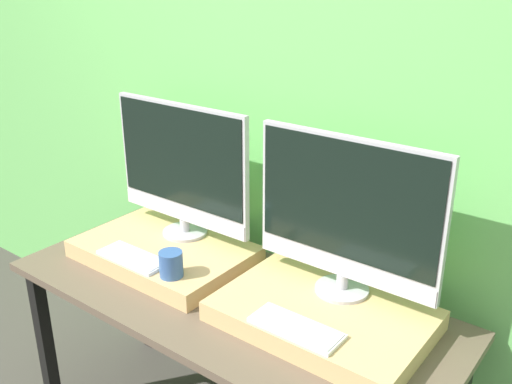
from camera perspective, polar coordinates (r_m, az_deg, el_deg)
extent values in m
cube|color=#66B75B|center=(2.10, 4.04, 8.40)|extent=(8.00, 0.04, 2.60)
cube|color=brown|center=(2.03, -2.91, -10.55)|extent=(1.63, 0.68, 0.03)
cube|color=black|center=(2.58, -20.33, -13.83)|extent=(0.05, 0.05, 0.68)
cube|color=black|center=(2.85, -10.89, -9.12)|extent=(0.05, 0.05, 0.68)
cube|color=tan|center=(2.26, -9.17, -5.91)|extent=(0.66, 0.44, 0.07)
cylinder|color=#B2B2B7|center=(2.31, -7.09, -3.96)|extent=(0.18, 0.18, 0.01)
cylinder|color=#B2B2B7|center=(2.30, -7.13, -3.27)|extent=(0.04, 0.04, 0.05)
cube|color=#B2B2B7|center=(2.20, -7.44, 2.85)|extent=(0.64, 0.02, 0.47)
cube|color=black|center=(2.18, -7.73, 3.49)|extent=(0.62, 0.00, 0.38)
cube|color=silver|center=(2.27, -7.43, -2.14)|extent=(0.63, 0.00, 0.06)
cube|color=silver|center=(2.15, -12.18, -6.43)|extent=(0.28, 0.11, 0.01)
cube|color=silver|center=(2.15, -12.20, -6.25)|extent=(0.27, 0.10, 0.00)
cylinder|color=#335693|center=(2.00, -8.49, -7.14)|extent=(0.08, 0.08, 0.09)
cube|color=tan|center=(1.87, 6.67, -12.18)|extent=(0.66, 0.44, 0.07)
cylinder|color=#B2B2B7|center=(1.93, 8.59, -9.56)|extent=(0.18, 0.18, 0.01)
cylinder|color=#B2B2B7|center=(1.92, 8.64, -8.78)|extent=(0.04, 0.04, 0.05)
cube|color=#B2B2B7|center=(1.80, 9.10, -1.66)|extent=(0.64, 0.02, 0.47)
cube|color=black|center=(1.78, 8.94, -0.92)|extent=(0.62, 0.00, 0.38)
cube|color=silver|center=(1.88, 8.52, -7.52)|extent=(0.63, 0.00, 0.06)
cube|color=silver|center=(1.74, 4.04, -13.40)|extent=(0.28, 0.11, 0.01)
cube|color=silver|center=(1.73, 4.04, -13.20)|extent=(0.27, 0.10, 0.00)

